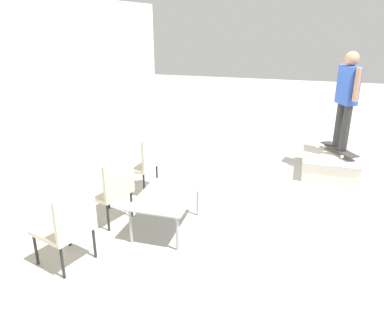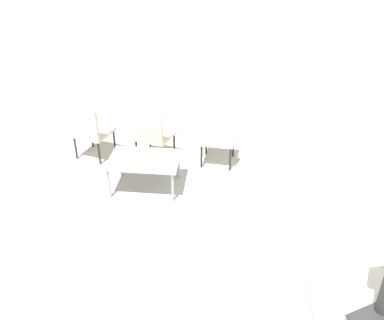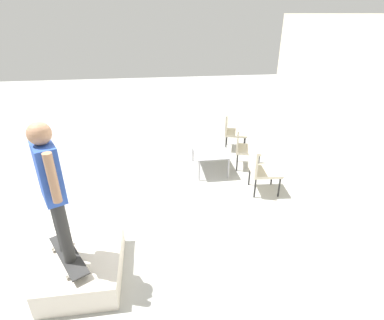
% 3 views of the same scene
% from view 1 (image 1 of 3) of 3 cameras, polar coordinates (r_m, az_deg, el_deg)
% --- Properties ---
extents(ground_plane, '(24.00, 24.00, 0.00)m').
position_cam_1_polar(ground_plane, '(6.16, 13.43, -4.43)').
color(ground_plane, '#A8A8A3').
extents(house_wall_back, '(12.00, 0.06, 3.00)m').
position_cam_1_polar(house_wall_back, '(7.39, -23.88, 10.75)').
color(house_wall_back, beige).
rests_on(house_wall_back, ground_plane).
extents(skate_ramp_box, '(1.18, 0.91, 0.36)m').
position_cam_1_polar(skate_ramp_box, '(7.05, 20.19, -0.46)').
color(skate_ramp_box, silver).
rests_on(skate_ramp_box, ground_plane).
extents(skateboard_on_ramp, '(0.85, 0.61, 0.07)m').
position_cam_1_polar(skateboard_on_ramp, '(7.05, 21.47, 1.53)').
color(skateboard_on_ramp, '#2D2D2D').
rests_on(skateboard_on_ramp, skate_ramp_box).
extents(person_skater, '(0.52, 0.35, 1.65)m').
position_cam_1_polar(person_skater, '(6.82, 22.54, 9.32)').
color(person_skater, '#2D2D2D').
rests_on(person_skater, skateboard_on_ramp).
extents(coffee_table, '(0.98, 0.69, 0.46)m').
position_cam_1_polar(coffee_table, '(4.77, -3.97, -5.95)').
color(coffee_table, '#9E9EA3').
rests_on(coffee_table, ground_plane).
extents(patio_chair_left, '(0.65, 0.65, 0.89)m').
position_cam_1_polar(patio_chair_left, '(4.26, -18.39, -9.30)').
color(patio_chair_left, black).
rests_on(patio_chair_left, ground_plane).
extents(patio_chair_center, '(0.65, 0.65, 0.89)m').
position_cam_1_polar(patio_chair_center, '(5.00, -12.17, -4.09)').
color(patio_chair_center, black).
rests_on(patio_chair_center, ground_plane).
extents(patio_chair_right, '(0.56, 0.56, 0.89)m').
position_cam_1_polar(patio_chair_right, '(5.83, -7.55, -0.18)').
color(patio_chair_right, black).
rests_on(patio_chair_right, ground_plane).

